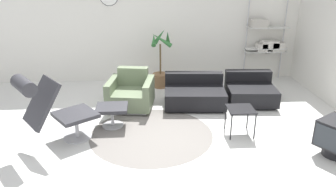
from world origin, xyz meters
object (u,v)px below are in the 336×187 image
object	(u,v)px
couch_second	(250,92)
ottoman	(112,111)
couch_low	(194,94)
potted_plant	(161,68)
lounge_chair	(50,104)
armchair_red	(131,94)
shelf_unit	(267,40)
side_table	(241,111)

from	to	relation	value
couch_second	ottoman	bearing A→B (deg)	22.66
couch_low	potted_plant	bearing A→B (deg)	-56.97
couch_second	lounge_chair	bearing A→B (deg)	27.33
armchair_red	shelf_unit	distance (m)	3.53
ottoman	armchair_red	distance (m)	0.85
side_table	couch_second	bearing A→B (deg)	66.01
lounge_chair	potted_plant	distance (m)	3.08
lounge_chair	armchair_red	size ratio (longest dim) A/B	1.26
armchair_red	side_table	world-z (taller)	armchair_red
lounge_chair	armchair_red	world-z (taller)	lounge_chair
lounge_chair	armchair_red	xyz separation A→B (m)	(1.11, 1.39, -0.41)
couch_low	potted_plant	xyz separation A→B (m)	(-0.60, 1.11, 0.21)
side_table	lounge_chair	bearing A→B (deg)	-176.79
lounge_chair	ottoman	xyz separation A→B (m)	(0.82, 0.59, -0.40)
ottoman	potted_plant	xyz separation A→B (m)	(0.92, 1.93, 0.15)
lounge_chair	potted_plant	bearing A→B (deg)	109.50
side_table	shelf_unit	size ratio (longest dim) A/B	0.22
lounge_chair	ottoman	world-z (taller)	lounge_chair
potted_plant	armchair_red	bearing A→B (deg)	-119.11
lounge_chair	side_table	size ratio (longest dim) A/B	2.66
armchair_red	side_table	size ratio (longest dim) A/B	2.11
couch_second	shelf_unit	bearing A→B (deg)	-114.21
couch_second	side_table	world-z (taller)	couch_second
armchair_red	side_table	xyz separation A→B (m)	(1.78, -1.23, 0.13)
armchair_red	lounge_chair	bearing A→B (deg)	60.47
ottoman	potted_plant	size ratio (longest dim) A/B	0.40
lounge_chair	shelf_unit	bearing A→B (deg)	88.21
couch_second	potted_plant	world-z (taller)	potted_plant
ottoman	couch_second	distance (m)	2.80
couch_second	potted_plant	xyz separation A→B (m)	(-1.73, 1.06, 0.21)
couch_low	side_table	size ratio (longest dim) A/B	2.72
shelf_unit	couch_second	bearing A→B (deg)	-118.68
couch_second	couch_low	bearing A→B (deg)	6.97
couch_low	couch_second	world-z (taller)	same
armchair_red	shelf_unit	world-z (taller)	shelf_unit
couch_low	ottoman	bearing A→B (deg)	32.83
ottoman	potted_plant	world-z (taller)	potted_plant
armchair_red	couch_low	world-z (taller)	armchair_red
couch_second	side_table	size ratio (longest dim) A/B	2.20
couch_low	couch_second	size ratio (longest dim) A/B	1.23
lounge_chair	armchair_red	distance (m)	1.83
potted_plant	couch_low	bearing A→B (deg)	-61.43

